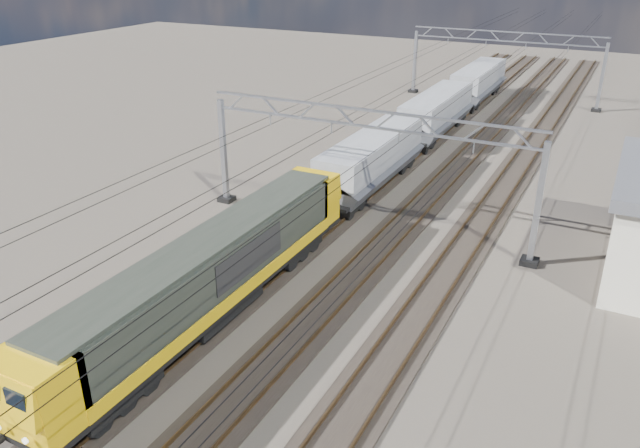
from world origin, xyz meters
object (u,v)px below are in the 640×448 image
at_px(catenary_gantry_mid, 363,166).
at_px(hopper_wagon_third, 479,81).
at_px(hopper_wagon_mid, 437,111).
at_px(catenary_gantry_far, 503,64).
at_px(locomotive, 212,272).
at_px(hopper_wagon_lead, 372,158).

bearing_deg(catenary_gantry_mid, hopper_wagon_third, 93.32).
relative_size(catenary_gantry_mid, hopper_wagon_mid, 1.53).
height_order(catenary_gantry_far, hopper_wagon_third, catenary_gantry_far).
height_order(catenary_gantry_mid, hopper_wagon_third, catenary_gantry_mid).
xyz_separation_m(catenary_gantry_far, locomotive, (-2.00, -47.61, -1.58)).
bearing_deg(hopper_wagon_lead, hopper_wagon_mid, 90.00).
distance_m(catenary_gantry_mid, hopper_wagon_lead, 6.62).
bearing_deg(catenary_gantry_mid, locomotive, -99.77).
relative_size(locomotive, hopper_wagon_third, 1.62).
distance_m(catenary_gantry_far, hopper_wagon_third, 3.02).
relative_size(hopper_wagon_lead, hopper_wagon_mid, 1.00).
xyz_separation_m(catenary_gantry_mid, hopper_wagon_lead, (-2.00, 6.08, -1.67)).
bearing_deg(catenary_gantry_far, locomotive, -92.41).
xyz_separation_m(locomotive, hopper_wagon_lead, (-0.00, 17.70, -0.09)).
distance_m(catenary_gantry_far, locomotive, 47.68).
relative_size(hopper_wagon_mid, hopper_wagon_third, 1.00).
distance_m(catenary_gantry_mid, hopper_wagon_mid, 20.45).
xyz_separation_m(catenary_gantry_mid, catenary_gantry_far, (0.00, 36.00, 0.00)).
height_order(locomotive, hopper_wagon_lead, locomotive).
bearing_deg(hopper_wagon_lead, locomotive, -90.00).
relative_size(locomotive, hopper_wagon_lead, 1.62).
height_order(hopper_wagon_mid, hopper_wagon_third, same).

